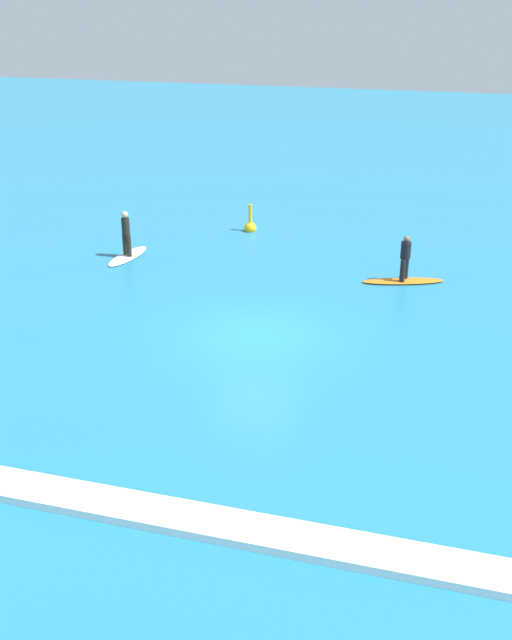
{
  "coord_description": "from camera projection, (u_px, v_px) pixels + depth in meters",
  "views": [
    {
      "loc": [
        5.53,
        -19.44,
        9.43
      ],
      "look_at": [
        0.0,
        0.0,
        0.5
      ],
      "focal_mm": 42.3,
      "sensor_mm": 36.0,
      "label": 1
    }
  ],
  "objects": [
    {
      "name": "ground_plane",
      "position": [
        256.0,
        335.0,
        22.3
      ],
      "size": [
        120.0,
        120.0,
        0.0
      ],
      "primitive_type": "plane",
      "color": "teal",
      "rests_on": "ground"
    },
    {
      "name": "surfer_on_orange_board",
      "position": [
        404.0,
        271.0,
        26.15
      ],
      "size": [
        2.92,
        1.52,
        1.69
      ],
      "rotation": [
        0.0,
        0.0,
        3.47
      ],
      "color": "orange",
      "rests_on": "ground_plane"
    },
    {
      "name": "surfer_on_white_board",
      "position": [
        127.0,
        245.0,
        28.6
      ],
      "size": [
        0.99,
        2.59,
        1.8
      ],
      "rotation": [
        0.0,
        0.0,
        4.62
      ],
      "color": "white",
      "rests_on": "ground_plane"
    },
    {
      "name": "marker_buoy",
      "position": [
        250.0,
        227.0,
        31.8
      ],
      "size": [
        0.52,
        0.52,
        1.28
      ],
      "color": "yellow",
      "rests_on": "ground_plane"
    },
    {
      "name": "wave_crest",
      "position": [
        136.0,
        509.0,
        14.73
      ],
      "size": [
        19.11,
        0.9,
        0.18
      ],
      "primitive_type": "cube",
      "color": "white",
      "rests_on": "ground_plane"
    }
  ]
}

